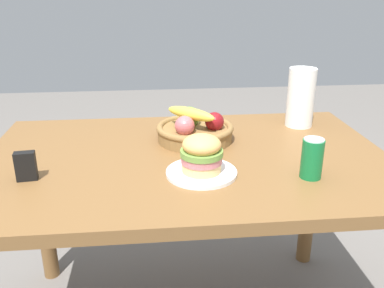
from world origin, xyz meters
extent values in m
cube|color=brown|center=(0.00, 0.00, 0.73)|extent=(1.40, 0.90, 0.04)
cylinder|color=brown|center=(-0.62, 0.37, 0.35)|extent=(0.07, 0.07, 0.71)
cylinder|color=brown|center=(0.62, 0.37, 0.35)|extent=(0.07, 0.07, 0.71)
cylinder|color=white|center=(0.03, -0.16, 0.76)|extent=(0.22, 0.22, 0.01)
cylinder|color=#E5BC75|center=(0.03, -0.16, 0.78)|extent=(0.12, 0.12, 0.03)
cylinder|color=#C67075|center=(0.03, -0.16, 0.80)|extent=(0.13, 0.13, 0.02)
cylinder|color=olive|center=(0.03, -0.16, 0.82)|extent=(0.13, 0.13, 0.02)
ellipsoid|color=#EAAD5D|center=(0.03, -0.16, 0.85)|extent=(0.12, 0.12, 0.06)
cylinder|color=#147238|center=(0.36, -0.21, 0.81)|extent=(0.07, 0.07, 0.12)
cylinder|color=silver|center=(0.36, -0.21, 0.87)|extent=(0.06, 0.06, 0.00)
cylinder|color=olive|center=(0.04, 0.15, 0.78)|extent=(0.28, 0.28, 0.05)
torus|color=olive|center=(0.04, 0.15, 0.80)|extent=(0.29, 0.29, 0.02)
sphere|color=maroon|center=(0.11, 0.13, 0.83)|extent=(0.07, 0.07, 0.07)
sphere|color=#6BAD38|center=(0.03, 0.19, 0.83)|extent=(0.08, 0.08, 0.08)
sphere|color=#D16066|center=(0.00, 0.09, 0.83)|extent=(0.07, 0.07, 0.07)
ellipsoid|color=yellow|center=(0.03, 0.13, 0.86)|extent=(0.19, 0.18, 0.06)
cylinder|color=white|center=(0.49, 0.27, 0.87)|extent=(0.11, 0.11, 0.24)
cube|color=black|center=(-0.50, -0.14, 0.80)|extent=(0.06, 0.04, 0.09)
camera|label=1|loc=(-0.12, -1.33, 1.31)|focal=39.04mm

